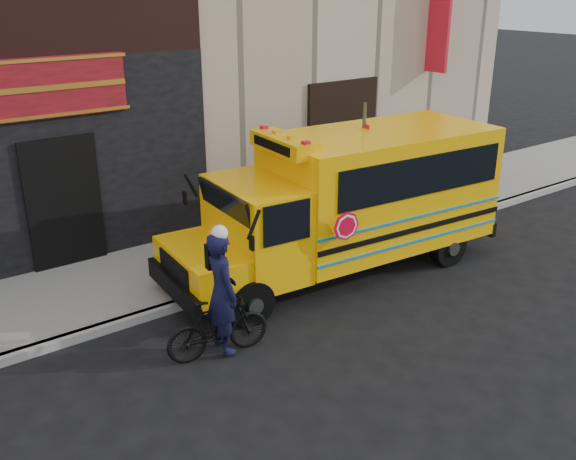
% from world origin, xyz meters
% --- Properties ---
extents(ground, '(120.00, 120.00, 0.00)m').
position_xyz_m(ground, '(0.00, 0.00, 0.00)').
color(ground, black).
rests_on(ground, ground).
extents(curb, '(40.00, 0.20, 0.15)m').
position_xyz_m(curb, '(0.00, 2.60, 0.07)').
color(curb, gray).
rests_on(curb, ground).
extents(sidewalk, '(40.00, 3.00, 0.15)m').
position_xyz_m(sidewalk, '(0.00, 4.10, 0.07)').
color(sidewalk, slate).
rests_on(sidewalk, ground).
extents(school_bus, '(7.04, 2.66, 2.92)m').
position_xyz_m(school_bus, '(1.41, 2.12, 1.51)').
color(school_bus, black).
rests_on(school_bus, ground).
extents(sign_pole, '(0.11, 0.28, 3.24)m').
position_xyz_m(sign_pole, '(2.00, 2.50, 1.78)').
color(sign_pole, '#3E4640').
rests_on(sign_pole, ground).
extents(bicycle, '(1.70, 0.75, 0.99)m').
position_xyz_m(bicycle, '(-2.43, 0.87, 0.50)').
color(bicycle, black).
rests_on(bicycle, ground).
extents(cyclist, '(0.53, 0.76, 1.97)m').
position_xyz_m(cyclist, '(-2.30, 0.92, 0.99)').
color(cyclist, black).
rests_on(cyclist, ground).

